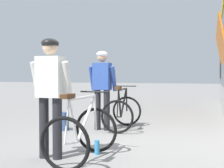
{
  "coord_description": "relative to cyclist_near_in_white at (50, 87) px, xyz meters",
  "views": [
    {
      "loc": [
        1.38,
        -5.21,
        1.22
      ],
      "look_at": [
        -0.53,
        0.34,
        1.05
      ],
      "focal_mm": 47.14,
      "sensor_mm": 36.0,
      "label": 1
    }
  ],
  "objects": [
    {
      "name": "ground_plane",
      "position": [
        0.87,
        1.43,
        -1.05
      ],
      "size": [
        80.0,
        80.0,
        0.0
      ],
      "primitive_type": "plane",
      "color": "gray"
    },
    {
      "name": "cyclist_far_in_blue",
      "position": [
        -0.08,
        2.35,
        0.0
      ],
      "size": [
        0.61,
        0.31,
        1.76
      ],
      "color": "#232328",
      "rests_on": "ground"
    },
    {
      "name": "backpack_on_platform",
      "position": [
        -0.94,
        2.02,
        -0.85
      ],
      "size": [
        0.29,
        0.19,
        0.4
      ],
      "primitive_type": "cube",
      "rotation": [
        0.0,
        0.0,
        -0.03
      ],
      "color": "navy",
      "rests_on": "ground"
    },
    {
      "name": "bicycle_far_black",
      "position": [
        0.32,
        2.56,
        -0.65
      ],
      "size": [
        0.79,
        1.12,
        0.99
      ],
      "color": "black",
      "rests_on": "ground"
    },
    {
      "name": "cyclist_near_in_white",
      "position": [
        0.0,
        0.0,
        0.0
      ],
      "size": [
        0.62,
        0.32,
        1.76
      ],
      "color": "#232328",
      "rests_on": "ground"
    },
    {
      "name": "bicycle_near_white",
      "position": [
        0.5,
        0.01,
        -0.65
      ],
      "size": [
        0.72,
        1.08,
        0.99
      ],
      "color": "black",
      "rests_on": "ground"
    },
    {
      "name": "water_bottle_near_the_bikes",
      "position": [
        0.57,
        0.41,
        -0.94
      ],
      "size": [
        0.08,
        0.08,
        0.22
      ],
      "primitive_type": "cylinder",
      "color": "#338CCC",
      "rests_on": "ground"
    }
  ]
}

